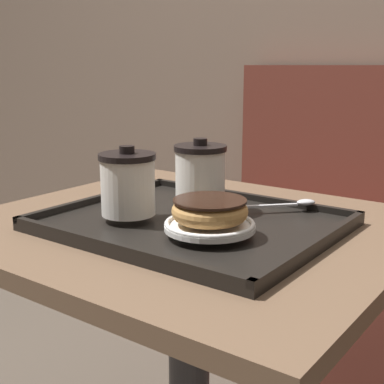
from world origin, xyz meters
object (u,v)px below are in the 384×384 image
Objects in this scene: donut_chocolate_glazed at (210,210)px; spoon at (295,203)px; coffee_cup_rear at (202,175)px; coffee_cup_front at (128,184)px.

donut_chocolate_glazed reaches higher than spoon.
coffee_cup_rear is at bearing 168.24° from spoon.
donut_chocolate_glazed is at bearing -50.08° from coffee_cup_rear.
coffee_cup_rear is 0.18m from spoon.
donut_chocolate_glazed is at bearing 3.37° from coffee_cup_front.
coffee_cup_front is 0.97× the size of coffee_cup_rear.
spoon is (0.14, 0.10, -0.05)m from coffee_cup_rear.
donut_chocolate_glazed is at bearing -147.81° from spoon.
coffee_cup_front is 0.14m from coffee_cup_rear.
coffee_cup_front reaches higher than spoon.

